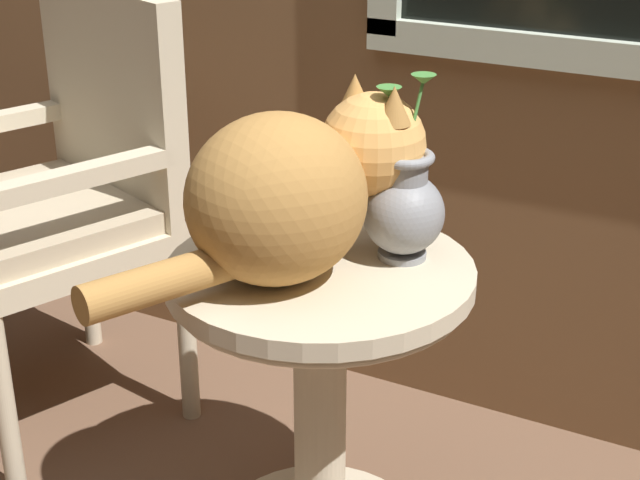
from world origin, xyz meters
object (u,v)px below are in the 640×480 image
Objects in this scene: cat at (294,189)px; pewter_vase_with_ivy at (404,206)px; wicker_chair at (64,188)px; wicker_side_table at (320,359)px.

pewter_vase_with_ivy reaches higher than cat.
wicker_chair is 0.90m from pewter_vase_with_ivy.
pewter_vase_with_ivy is at bearing 42.12° from wicker_side_table.
wicker_chair is at bearing 162.48° from cat.
cat is (-0.03, -0.04, 0.35)m from wicker_side_table.
wicker_side_table is 1.87× the size of pewter_vase_with_ivy.
cat is 1.91× the size of pewter_vase_with_ivy.
pewter_vase_with_ivy is (0.11, 0.10, 0.29)m from wicker_side_table.
wicker_side_table is at bearing -137.88° from pewter_vase_with_ivy.
cat is at bearing -17.52° from wicker_chair.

